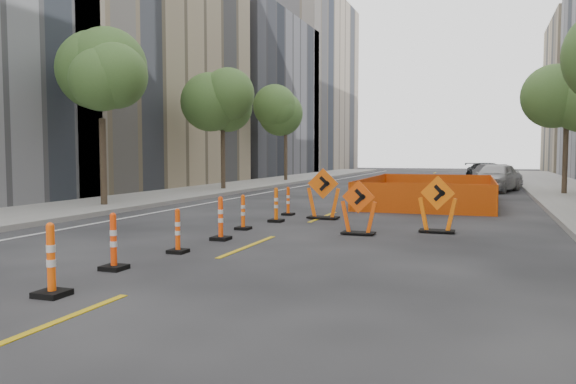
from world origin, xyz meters
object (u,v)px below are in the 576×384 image
at_px(channelizer_6, 243,212).
at_px(channelizer_8, 288,201).
at_px(channelizer_5, 221,218).
at_px(chevron_sign_center, 359,207).
at_px(parked_car_near, 496,177).
at_px(channelizer_4, 178,231).
at_px(channelizer_2, 51,260).
at_px(channelizer_7, 276,205).
at_px(parked_car_mid, 496,175).
at_px(chevron_sign_right, 437,204).
at_px(parked_car_far, 488,172).
at_px(chevron_sign_left, 323,194).
at_px(channelizer_3, 113,241).

distance_m(channelizer_6, channelizer_8, 3.67).
distance_m(channelizer_5, chevron_sign_center, 3.47).
bearing_deg(parked_car_near, channelizer_4, -90.52).
relative_size(channelizer_2, channelizer_7, 1.04).
bearing_deg(parked_car_mid, channelizer_2, -125.12).
height_order(chevron_sign_center, parked_car_mid, chevron_sign_center).
relative_size(chevron_sign_right, parked_car_far, 0.32).
distance_m(channelizer_8, chevron_sign_left, 1.55).
relative_size(channelizer_8, chevron_sign_right, 0.64).
relative_size(channelizer_6, parked_car_far, 0.20).
height_order(channelizer_6, channelizer_7, channelizer_7).
xyz_separation_m(chevron_sign_center, chevron_sign_right, (1.84, 1.01, 0.05)).
relative_size(channelizer_5, channelizer_6, 1.10).
relative_size(channelizer_3, channelizer_4, 1.10).
distance_m(channelizer_2, chevron_sign_center, 7.97).
relative_size(channelizer_4, channelizer_5, 0.89).
bearing_deg(parked_car_near, chevron_sign_left, -93.28).
height_order(parked_car_near, parked_car_mid, parked_car_near).
height_order(chevron_sign_right, parked_car_mid, chevron_sign_right).
xyz_separation_m(parked_car_near, parked_car_mid, (0.11, 4.91, -0.09)).
bearing_deg(parked_car_far, channelizer_7, -126.77).
bearing_deg(chevron_sign_right, parked_car_near, 96.51).
relative_size(chevron_sign_right, parked_car_mid, 0.36).
bearing_deg(chevron_sign_left, channelizer_2, -103.13).
bearing_deg(parked_car_mid, parked_car_far, 70.97).
bearing_deg(chevron_sign_right, parked_car_far, 99.43).
height_order(channelizer_4, chevron_sign_left, chevron_sign_left).
bearing_deg(channelizer_2, parked_car_mid, 77.94).
height_order(channelizer_3, channelizer_4, channelizer_3).
bearing_deg(channelizer_4, chevron_sign_right, 45.06).
distance_m(channelizer_2, channelizer_3, 1.86).
distance_m(chevron_sign_left, parked_car_near, 15.84).
height_order(channelizer_7, parked_car_far, parked_car_far).
distance_m(chevron_sign_left, parked_car_mid, 20.57).
xyz_separation_m(channelizer_7, chevron_sign_center, (2.85, -1.72, 0.17)).
bearing_deg(chevron_sign_left, channelizer_3, -106.42).
relative_size(channelizer_3, channelizer_6, 1.07).
bearing_deg(channelizer_8, channelizer_5, -87.39).
distance_m(chevron_sign_right, parked_car_far, 28.02).
bearing_deg(parked_car_near, channelizer_6, -94.14).
bearing_deg(chevron_sign_center, channelizer_8, 132.21).
relative_size(channelizer_4, parked_car_near, 0.20).
height_order(channelizer_6, chevron_sign_right, chevron_sign_right).
distance_m(parked_car_near, parked_car_far, 11.14).
distance_m(channelizer_2, channelizer_6, 7.34).
bearing_deg(channelizer_8, chevron_sign_center, -48.69).
relative_size(channelizer_5, channelizer_8, 1.10).
bearing_deg(channelizer_8, parked_car_mid, 70.68).
xyz_separation_m(channelizer_3, channelizer_7, (0.29, 7.33, 0.01)).
bearing_deg(channelizer_8, channelizer_6, -89.84).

